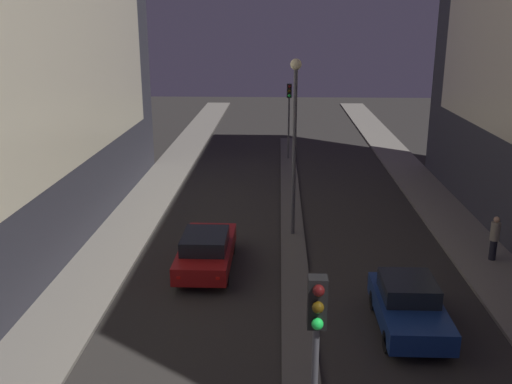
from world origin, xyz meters
name	(u,v)px	position (x,y,z in m)	size (l,w,h in m)	color
median_strip	(292,223)	(0.00, 20.53, 0.06)	(1.02, 39.06, 0.12)	#56544F
traffic_light_near	(316,351)	(0.00, 3.98, 3.76)	(0.32, 0.42, 4.99)	#4C4C51
traffic_light_mid	(289,105)	(0.00, 33.18, 3.76)	(0.32, 0.42, 4.99)	#4C4C51
street_lamp	(295,123)	(0.00, 19.00, 5.00)	(0.46, 0.46, 7.51)	#4C4C51
car_left_lane	(206,250)	(-3.36, 15.43, 0.77)	(1.93, 4.71, 1.52)	maroon
car_right_lane	(409,306)	(3.36, 11.30, 0.77)	(1.89, 4.05, 1.54)	navy
pedestrian_on_right_sidewalk	(495,237)	(7.74, 16.47, 1.06)	(0.36, 0.36, 1.77)	black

